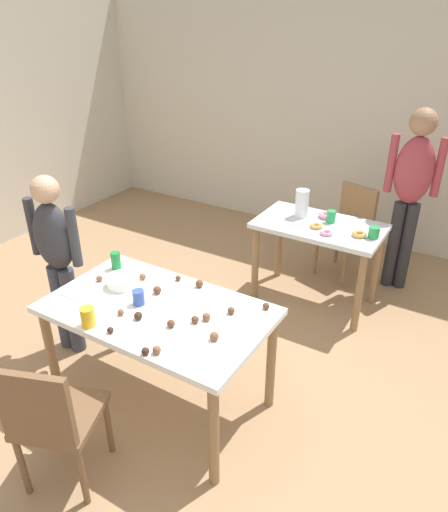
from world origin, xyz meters
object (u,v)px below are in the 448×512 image
person_girl_near (57,253)px  pitcher_far (302,203)px  dining_table_far (318,238)px  chair_near_table (52,417)px  dining_table_near (157,321)px  mixing_bowl (122,281)px  chair_far_table (349,226)px  soda_can (116,261)px  person_adult_far (411,185)px

person_girl_near → pitcher_far: 2.01m
dining_table_far → person_girl_near: (-1.34, -1.58, 0.20)m
dining_table_far → chair_near_table: 2.50m
dining_table_near → chair_near_table: (-0.09, -0.77, -0.16)m
person_girl_near → mixing_bowl: 0.61m
chair_near_table → pitcher_far: bearing=83.8°
dining_table_far → chair_near_table: chair_near_table is taller
dining_table_far → chair_far_table: bearing=83.9°
mixing_bowl → pitcher_far: size_ratio=0.83×
mixing_bowl → soda_can: soda_can is taller
dining_table_near → dining_table_far: (0.39, 1.68, -0.04)m
person_girl_near → chair_near_table: bearing=-45.1°
person_adult_far → soda_can: 2.56m
chair_near_table → person_adult_far: person_adult_far is taller
dining_table_far → mixing_bowl: 1.76m
chair_near_table → person_adult_far: bearing=71.6°
mixing_bowl → person_adult_far: bearing=60.0°
chair_far_table → pitcher_far: (-0.27, -0.58, 0.37)m
person_adult_far → dining_table_far: bearing=-130.6°
chair_near_table → person_girl_near: 1.27m
dining_table_near → person_girl_near: person_girl_near is taller
dining_table_far → person_adult_far: person_adult_far is taller
chair_far_table → soda_can: (-1.00, -2.09, 0.31)m
dining_table_far → soda_can: (-0.93, -1.44, 0.19)m
dining_table_near → soda_can: 0.61m
chair_near_table → mixing_bowl: bearing=106.9°
dining_table_near → pitcher_far: (0.19, 1.75, 0.21)m
dining_table_far → chair_near_table: size_ratio=1.20×
dining_table_near → mixing_bowl: size_ratio=6.86×
chair_far_table → dining_table_near: bearing=-101.0°
person_girl_near → mixing_bowl: size_ratio=7.02×
soda_can → pitcher_far: size_ratio=0.52×
dining_table_near → dining_table_far: same height
soda_can → person_adult_far: bearing=54.6°
chair_far_table → pitcher_far: size_ratio=3.67×
dining_table_near → soda_can: size_ratio=11.10×
dining_table_far → mixing_bowl: size_ratio=5.27×
person_adult_far → pitcher_far: bearing=-142.8°
chair_near_table → pitcher_far: pitcher_far is taller
dining_table_far → soda_can: size_ratio=8.53×
person_adult_far → person_girl_near: bearing=-130.4°
dining_table_far → soda_can: 1.72m
person_adult_far → chair_far_table: bearing=178.9°
dining_table_near → chair_near_table: bearing=-96.6°
chair_far_table → mixing_bowl: 2.41m
pitcher_far → chair_far_table: bearing=65.2°
chair_far_table → person_adult_far: (0.48, -0.01, 0.50)m
mixing_bowl → soda_can: bearing=141.0°
dining_table_far → person_adult_far: (0.56, 0.65, 0.37)m
dining_table_far → chair_far_table: 0.67m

